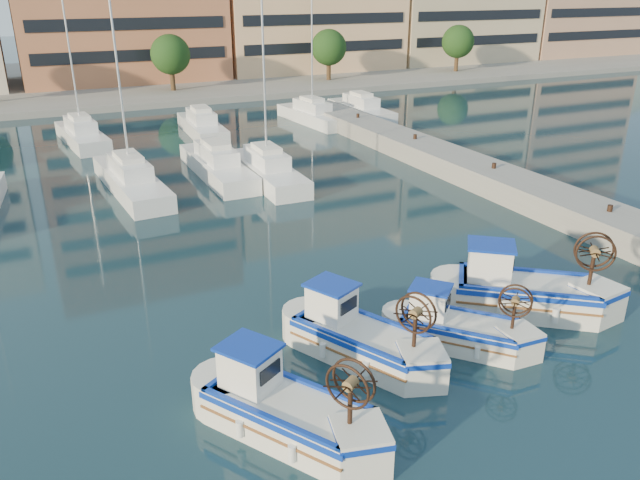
{
  "coord_description": "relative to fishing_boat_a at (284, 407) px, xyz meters",
  "views": [
    {
      "loc": [
        -10.52,
        -12.57,
        10.82
      ],
      "look_at": [
        -0.78,
        7.91,
        1.5
      ],
      "focal_mm": 35.0,
      "sensor_mm": 36.0,
      "label": 1
    }
  ],
  "objects": [
    {
      "name": "ground",
      "position": [
        5.72,
        0.32,
        -0.79
      ],
      "size": [
        300.0,
        300.0,
        0.0
      ],
      "primitive_type": "plane",
      "color": "#1B3647",
      "rests_on": "ground"
    },
    {
      "name": "quay",
      "position": [
        18.72,
        8.32,
        -0.19
      ],
      "size": [
        3.0,
        60.0,
        1.2
      ],
      "primitive_type": "cube",
      "color": "gray",
      "rests_on": "ground"
    },
    {
      "name": "hill_east",
      "position": [
        145.72,
        110.32,
        -0.79
      ],
      "size": [
        160.0,
        160.0,
        50.0
      ],
      "primitive_type": "cone",
      "color": "slate",
      "rests_on": "ground"
    },
    {
      "name": "yacht_marina",
      "position": [
        3.07,
        28.49,
        -0.26
      ],
      "size": [
        35.78,
        23.69,
        11.5
      ],
      "color": "white",
      "rests_on": "ground"
    },
    {
      "name": "fishing_boat_a",
      "position": [
        0.0,
        0.0,
        0.0
      ],
      "size": [
        3.87,
        4.7,
        2.86
      ],
      "rotation": [
        0.0,
        0.0,
        0.55
      ],
      "color": "silver",
      "rests_on": "ground"
    },
    {
      "name": "fishing_boat_b",
      "position": [
        3.44,
        2.29,
        -0.01
      ],
      "size": [
        3.55,
        4.7,
        2.83
      ],
      "rotation": [
        0.0,
        0.0,
        0.45
      ],
      "color": "silver",
      "rests_on": "ground"
    },
    {
      "name": "fishing_boat_c",
      "position": [
        6.63,
        1.57,
        -0.11
      ],
      "size": [
        3.69,
        3.85,
        2.45
      ],
      "rotation": [
        0.0,
        0.0,
        0.73
      ],
      "color": "silver",
      "rests_on": "ground"
    },
    {
      "name": "fishing_boat_d",
      "position": [
        10.07,
        2.44,
        0.08
      ],
      "size": [
        5.09,
        4.59,
        3.17
      ],
      "rotation": [
        0.0,
        0.0,
        0.91
      ],
      "color": "silver",
      "rests_on": "ground"
    }
  ]
}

